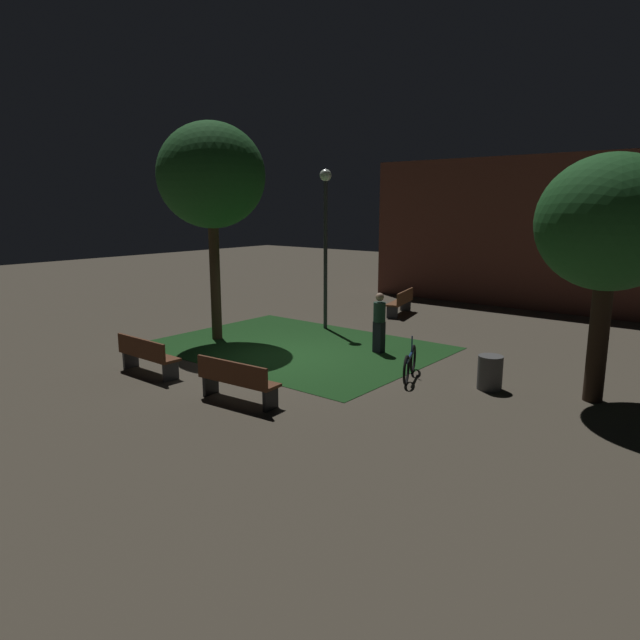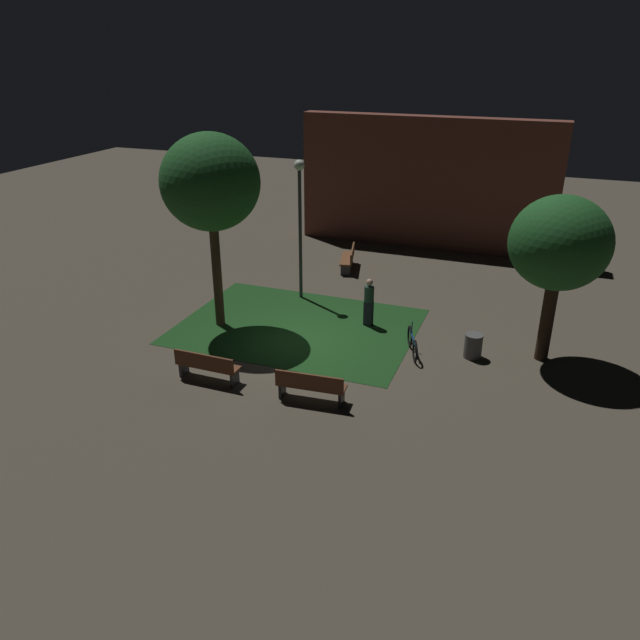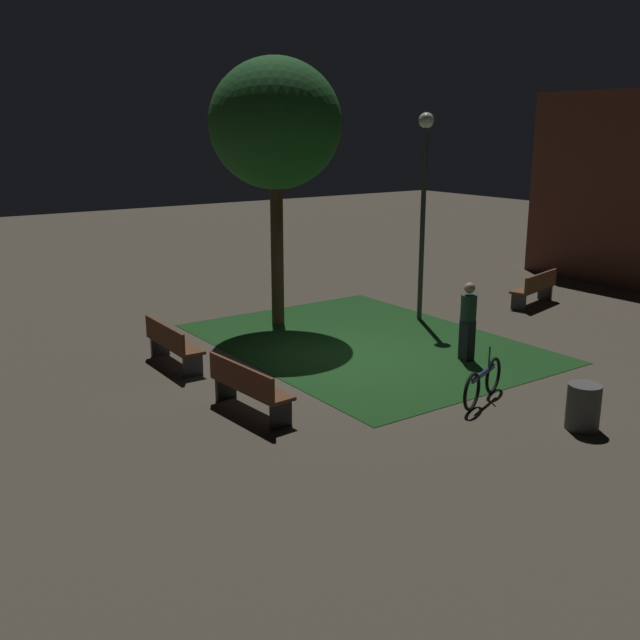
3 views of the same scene
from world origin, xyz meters
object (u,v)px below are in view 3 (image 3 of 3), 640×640
Objects in this scene: bench_back_row at (248,386)px; tree_tall_center at (275,125)px; bench_near_trees at (536,287)px; bicycle at (483,383)px; bench_path_side at (171,343)px; trash_bin at (583,407)px; lamp_post_plaza_east at (424,183)px; pedestrian at (468,320)px.

tree_tall_center is at bearing 143.09° from bench_back_row.
tree_tall_center reaches higher than bench_near_trees.
bicycle reaches higher than bench_near_trees.
bench_path_side reaches higher than trash_bin.
bench_back_row reaches higher than trash_bin.
lamp_post_plaza_east is 4.12m from pedestrian.
bench_back_row is 5.08m from pedestrian.
bench_path_side is 6.05m from bicycle.
bench_back_row is 5.34m from trash_bin.
bicycle is 0.97× the size of pedestrian.
lamp_post_plaza_east is (0.10, 6.51, 2.83)m from bench_path_side.
tree_tall_center is at bearing -175.89° from trash_bin.
bicycle is 2.38m from pedestrian.
lamp_post_plaza_east is at bearing 62.92° from tree_tall_center.
bench_near_trees is 1.16× the size of pedestrian.
bench_near_trees is at bearing 71.26° from tree_tall_center.
bicycle is (4.87, 3.58, -0.14)m from bench_path_side.
pedestrian reaches higher than bicycle.
trash_bin is at bearing -21.31° from lamp_post_plaza_east.
bench_path_side is 0.37× the size of lamp_post_plaza_east.
tree_tall_center is 9.16m from trash_bin.
bench_back_row and bench_near_trees have the same top height.
tree_tall_center reaches higher than bicycle.
bench_near_trees is 5.51m from pedestrian.
trash_bin is 3.71m from pedestrian.
pedestrian is (-1.80, 1.48, 0.51)m from bicycle.
bench_near_trees is 0.38× the size of lamp_post_plaza_east.
trash_bin is (5.83, -6.07, -0.11)m from bench_near_trees.
lamp_post_plaza_east reaches higher than bicycle.
bench_path_side is 5.57m from tree_tall_center.
lamp_post_plaza_east is at bearing 89.14° from bench_path_side.
trash_bin is at bearing 4.11° from tree_tall_center.
bicycle reaches higher than bench_path_side.
pedestrian is at bearing -65.16° from bench_near_trees.
bench_back_row is at bearing -77.27° from bench_near_trees.
tree_tall_center reaches higher than bench_path_side.
bench_back_row is 1.14× the size of pedestrian.
bench_path_side is 1.12× the size of pedestrian.
bench_back_row is at bearing -90.44° from pedestrian.
tree_tall_center reaches higher than lamp_post_plaza_east.
trash_bin is 0.45× the size of pedestrian.
tree_tall_center is at bearing -117.08° from lamp_post_plaza_east.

